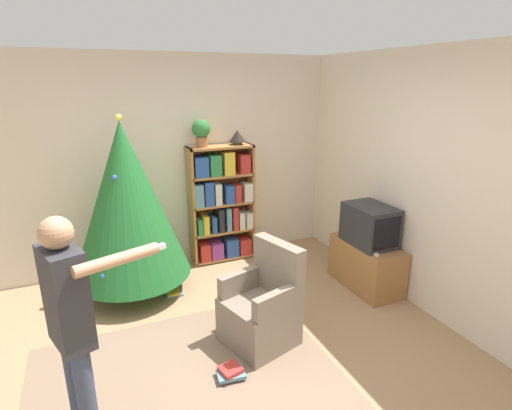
{
  "coord_description": "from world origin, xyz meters",
  "views": [
    {
      "loc": [
        -0.96,
        -2.6,
        2.28
      ],
      "look_at": [
        0.59,
        1.01,
        1.05
      ],
      "focal_mm": 28.0,
      "sensor_mm": 36.0,
      "label": 1
    }
  ],
  "objects_px": {
    "christmas_tree": "(127,202)",
    "armchair": "(263,309)",
    "television": "(370,225)",
    "table_lamp": "(237,136)",
    "bookshelf": "(221,205)",
    "standing_person": "(72,322)",
    "potted_plant": "(201,131)"
  },
  "relations": [
    {
      "from": "christmas_tree",
      "to": "armchair",
      "type": "relative_size",
      "value": 2.13
    },
    {
      "from": "television",
      "to": "table_lamp",
      "type": "xyz_separation_m",
      "value": [
        -1.03,
        1.37,
        0.86
      ]
    },
    {
      "from": "bookshelf",
      "to": "television",
      "type": "relative_size",
      "value": 2.63
    },
    {
      "from": "standing_person",
      "to": "table_lamp",
      "type": "height_order",
      "value": "table_lamp"
    },
    {
      "from": "bookshelf",
      "to": "table_lamp",
      "type": "relative_size",
      "value": 7.55
    },
    {
      "from": "christmas_tree",
      "to": "table_lamp",
      "type": "distance_m",
      "value": 1.59
    },
    {
      "from": "armchair",
      "to": "standing_person",
      "type": "height_order",
      "value": "standing_person"
    },
    {
      "from": "potted_plant",
      "to": "table_lamp",
      "type": "xyz_separation_m",
      "value": [
        0.46,
        0.0,
        -0.09
      ]
    },
    {
      "from": "standing_person",
      "to": "armchair",
      "type": "bearing_deg",
      "value": 92.37
    },
    {
      "from": "bookshelf",
      "to": "standing_person",
      "type": "distance_m",
      "value": 2.96
    },
    {
      "from": "table_lamp",
      "to": "television",
      "type": "bearing_deg",
      "value": -53.03
    },
    {
      "from": "christmas_tree",
      "to": "standing_person",
      "type": "bearing_deg",
      "value": -104.93
    },
    {
      "from": "christmas_tree",
      "to": "standing_person",
      "type": "relative_size",
      "value": 1.24
    },
    {
      "from": "christmas_tree",
      "to": "standing_person",
      "type": "distance_m",
      "value": 2.04
    },
    {
      "from": "table_lamp",
      "to": "standing_person",
      "type": "bearing_deg",
      "value": -128.89
    },
    {
      "from": "bookshelf",
      "to": "christmas_tree",
      "type": "height_order",
      "value": "christmas_tree"
    },
    {
      "from": "christmas_tree",
      "to": "table_lamp",
      "type": "relative_size",
      "value": 9.82
    },
    {
      "from": "christmas_tree",
      "to": "potted_plant",
      "type": "xyz_separation_m",
      "value": [
        0.96,
        0.44,
        0.65
      ]
    },
    {
      "from": "bookshelf",
      "to": "table_lamp",
      "type": "distance_m",
      "value": 0.89
    },
    {
      "from": "bookshelf",
      "to": "standing_person",
      "type": "xyz_separation_m",
      "value": [
        -1.71,
        -2.4,
        0.19
      ]
    },
    {
      "from": "bookshelf",
      "to": "armchair",
      "type": "relative_size",
      "value": 1.64
    },
    {
      "from": "television",
      "to": "standing_person",
      "type": "distance_m",
      "value": 3.16
    },
    {
      "from": "christmas_tree",
      "to": "television",
      "type": "bearing_deg",
      "value": -20.8
    },
    {
      "from": "armchair",
      "to": "bookshelf",
      "type": "bearing_deg",
      "value": 156.01
    },
    {
      "from": "television",
      "to": "standing_person",
      "type": "relative_size",
      "value": 0.36
    },
    {
      "from": "bookshelf",
      "to": "standing_person",
      "type": "bearing_deg",
      "value": -125.4
    },
    {
      "from": "christmas_tree",
      "to": "armchair",
      "type": "xyz_separation_m",
      "value": [
        0.96,
        -1.38,
        -0.73
      ]
    },
    {
      "from": "armchair",
      "to": "potted_plant",
      "type": "xyz_separation_m",
      "value": [
        0.01,
        1.83,
        1.38
      ]
    },
    {
      "from": "television",
      "to": "christmas_tree",
      "type": "bearing_deg",
      "value": 159.2
    },
    {
      "from": "table_lamp",
      "to": "potted_plant",
      "type": "bearing_deg",
      "value": 180.0
    },
    {
      "from": "bookshelf",
      "to": "potted_plant",
      "type": "xyz_separation_m",
      "value": [
        -0.22,
        0.01,
        0.95
      ]
    },
    {
      "from": "television",
      "to": "potted_plant",
      "type": "xyz_separation_m",
      "value": [
        -1.49,
        1.37,
        0.95
      ]
    }
  ]
}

